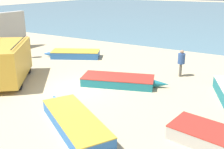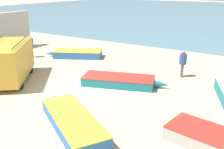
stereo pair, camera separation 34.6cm
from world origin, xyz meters
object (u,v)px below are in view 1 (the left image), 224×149
Objects in this scene: fishing_rowboat_0 at (74,54)px; fishing_rowboat_2 at (74,120)px; fishing_rowboat_1 at (120,81)px; fisherman_2 at (181,61)px; parked_van at (7,61)px; fisherman_0 at (27,45)px.

fishing_rowboat_0 is 0.91× the size of fishing_rowboat_2.
fishing_rowboat_1 is 5.20m from fishing_rowboat_2.
fishing_rowboat_2 is at bearing 101.23° from fishing_rowboat_0.
fisherman_2 is (1.97, 8.49, 0.77)m from fishing_rowboat_2.
fisherman_2 reaches higher than fishing_rowboat_2.
parked_van is 5.53m from fisherman_0.
fishing_rowboat_0 is at bearing -20.75° from fishing_rowboat_2.
fisherman_2 is (11.90, 1.67, -0.04)m from fisherman_0.
fishing_rowboat_0 is at bearing 131.54° from fishing_rowboat_1.
parked_van reaches higher than fishing_rowboat_2.
fisherman_0 is 12.02m from fisherman_2.
fishing_rowboat_1 is at bearing -102.54° from parked_van.
fisherman_2 is at bearing 151.57° from fishing_rowboat_0.
fisherman_0 is at bearing 151.60° from fishing_rowboat_1.
fishing_rowboat_2 is 8.75m from fisherman_2.
fisherman_2 is at bearing -92.20° from parked_van.
parked_van is at bearing -155.21° from fisherman_2.
fishing_rowboat_0 is 3.75m from fisherman_0.
fishing_rowboat_2 is 2.93× the size of fisherman_2.
fishing_rowboat_1 is at bearing -138.56° from fisherman_2.
fishing_rowboat_0 is at bearing -36.78° from parked_van.
fisherman_2 is (8.70, 6.17, -0.22)m from parked_van.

